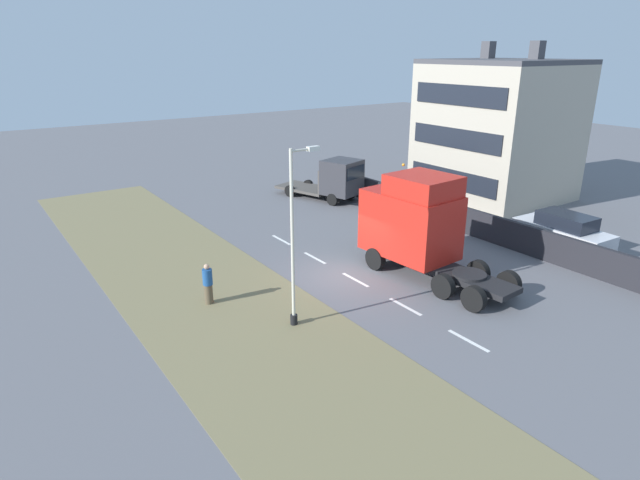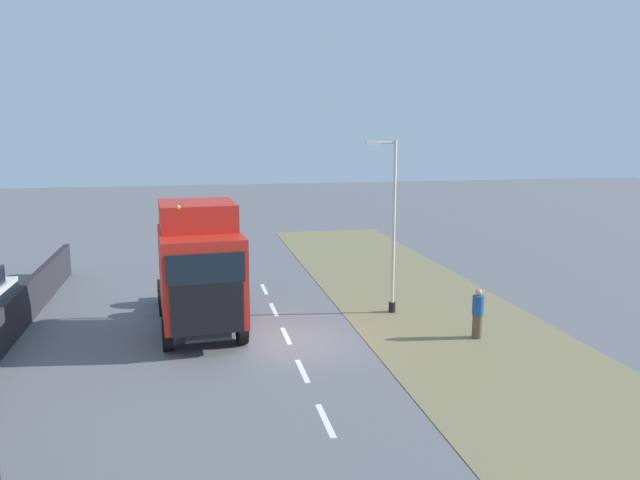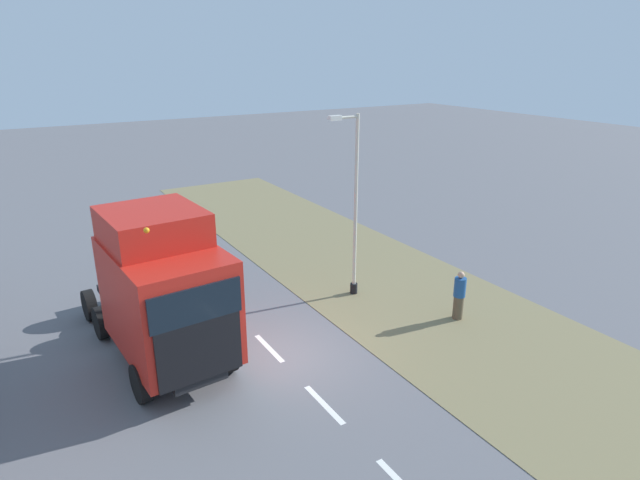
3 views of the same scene
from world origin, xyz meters
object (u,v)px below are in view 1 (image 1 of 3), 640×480
at_px(lorry_cab, 415,224).
at_px(flatbed_truck, 336,179).
at_px(pedestrian, 208,284).
at_px(parked_car, 563,233).
at_px(lamp_post, 295,245).

distance_m(lorry_cab, flatbed_truck, 12.48).
distance_m(lorry_cab, pedestrian, 9.48).
xyz_separation_m(parked_car, pedestrian, (-17.07, 4.64, -0.13)).
relative_size(flatbed_truck, lamp_post, 0.99).
relative_size(lorry_cab, parked_car, 1.58).
height_order(lorry_cab, parked_car, lorry_cab).
bearing_deg(lamp_post, flatbed_truck, 48.71).
bearing_deg(flatbed_truck, lorry_cab, 52.51).
height_order(lamp_post, pedestrian, lamp_post).
bearing_deg(pedestrian, lamp_post, -60.10).
bearing_deg(lamp_post, pedestrian, 119.90).
relative_size(lorry_cab, flatbed_truck, 1.18).
bearing_deg(lamp_post, lorry_cab, 9.59).
height_order(flatbed_truck, parked_car, flatbed_truck).
height_order(lorry_cab, pedestrian, lorry_cab).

